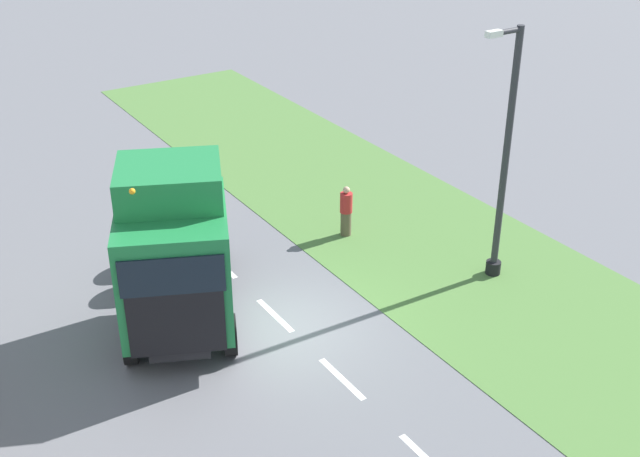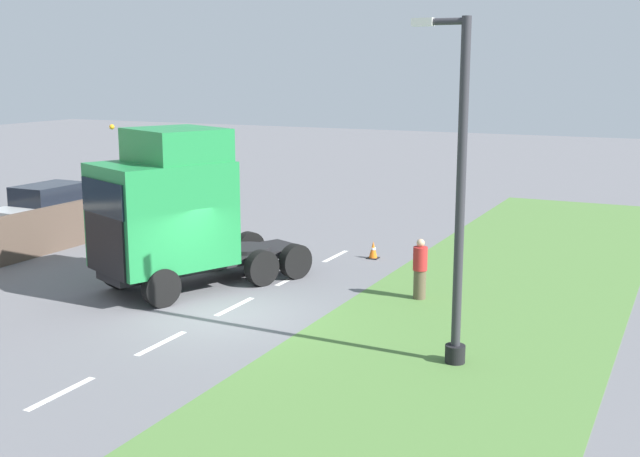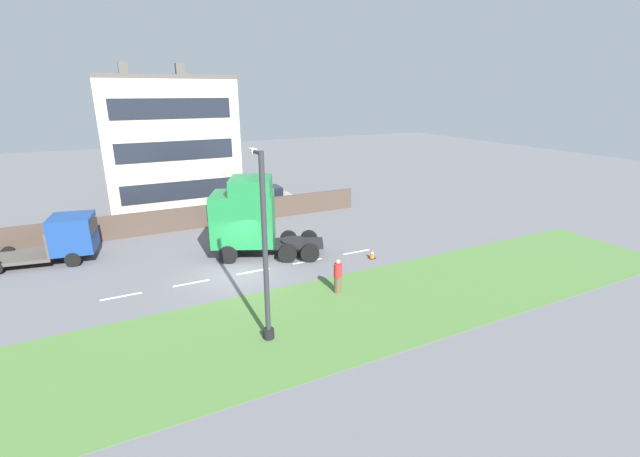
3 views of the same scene
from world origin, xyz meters
The scene contains 7 objects.
ground_plane centered at (0.00, 0.00, 0.00)m, with size 120.00×120.00×0.00m, color slate.
grass_verge centered at (-6.00, 0.00, 0.01)m, with size 7.00×44.00×0.01m.
lane_markings centered at (0.00, -0.70, 0.00)m, with size 0.16×14.60×0.00m.
lorry_cab centered at (2.40, -1.30, 2.29)m, with size 4.86×6.53×4.71m.
lamp_post centered at (-6.37, 0.80, 3.22)m, with size 1.34×0.43×7.20m.
pedestrian centered at (-4.17, -3.49, 0.82)m, with size 0.39×0.39×1.68m.
traffic_cone_lead centered at (-1.26, -7.36, 0.28)m, with size 0.36×0.36×0.58m.
Camera 1 is at (8.60, 15.03, 11.89)m, focal length 45.00 mm.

